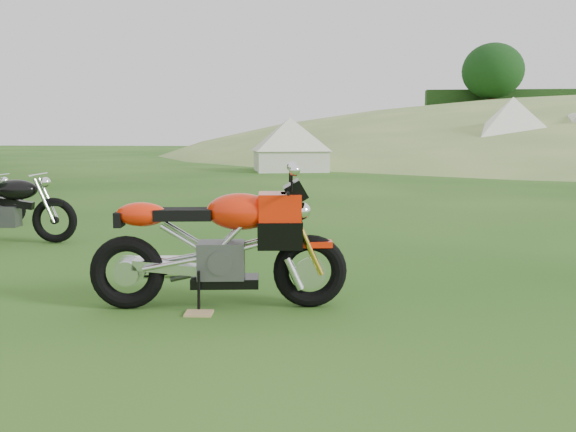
# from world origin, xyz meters

# --- Properties ---
(ground) EXTENTS (120.00, 120.00, 0.00)m
(ground) POSITION_xyz_m (0.00, 0.00, 0.00)
(ground) COLOR #18420E
(ground) RESTS_ON ground
(sport_motorcycle) EXTENTS (2.13, 0.79, 1.25)m
(sport_motorcycle) POSITION_xyz_m (-0.15, -0.14, 0.62)
(sport_motorcycle) COLOR red
(sport_motorcycle) RESTS_ON ground
(plywood_board) EXTENTS (0.24, 0.20, 0.02)m
(plywood_board) POSITION_xyz_m (-0.28, -0.36, 0.01)
(plywood_board) COLOR tan
(plywood_board) RESTS_ON ground
(vintage_moto_c) EXTENTS (1.94, 0.55, 1.01)m
(vintage_moto_c) POSITION_xyz_m (-3.70, 2.75, 0.50)
(vintage_moto_c) COLOR black
(vintage_moto_c) RESTS_ON ground
(tent_left) EXTENTS (3.10, 3.10, 2.24)m
(tent_left) POSITION_xyz_m (-1.37, 18.94, 1.12)
(tent_left) COLOR silver
(tent_left) RESTS_ON ground
(tent_right) EXTENTS (3.31, 3.31, 2.76)m
(tent_right) POSITION_xyz_m (7.31, 21.03, 1.38)
(tent_right) COLOR white
(tent_right) RESTS_ON ground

